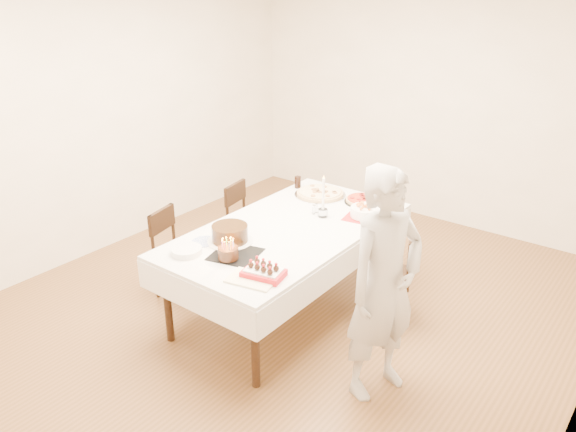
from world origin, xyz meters
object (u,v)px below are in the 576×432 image
Objects in this scene: chair_left_dessert at (180,253)px; cola_glass at (298,182)px; taper_candle at (323,196)px; layer_cake at (230,234)px; pasta_bowl at (365,212)px; chair_left_savory at (250,223)px; pizza_white at (320,193)px; person at (384,285)px; birthday_cake at (228,249)px; dining_table at (288,268)px; pizza_pepperoni at (363,200)px; strawberry_box at (264,272)px; chair_right_savory at (387,276)px.

chair_left_dessert is 6.88× the size of cola_glass.
layer_cake is (-0.29, -0.84, -0.12)m from taper_candle.
pasta_bowl reaches higher than chair_left_dessert.
chair_left_dessert is (-0.06, -0.87, 0.00)m from chair_left_savory.
chair_left_savory is 0.79m from pizza_white.
birthday_cake is at bearing 122.14° from person.
layer_cake is (-0.19, -0.48, 0.44)m from dining_table.
person is 4.91× the size of pizza_pepperoni.
birthday_cake is at bearing 148.19° from chair_left_dessert.
pizza_white is (0.69, 1.14, 0.38)m from chair_left_dessert.
chair_left_dessert is 1.66× the size of pizza_white.
strawberry_box is at bearing -76.69° from taper_candle.
person is at bearing 13.79° from birthday_cake.
chair_left_dessert is at bearing -131.68° from pizza_pepperoni.
person is 1.56m from pizza_pepperoni.
pizza_pepperoni is (-0.91, 1.27, -0.03)m from person.
pasta_bowl is at bearing -155.68° from chair_left_dessert.
cola_glass is (-0.58, 0.43, -0.13)m from taper_candle.
layer_cake reaches higher than pizza_pepperoni.
pizza_white is at bearing -167.54° from pizza_pepperoni.
pizza_pepperoni is (-0.54, 0.48, 0.38)m from chair_right_savory.
cola_glass is at bearing 103.00° from layer_cake.
birthday_cake reaches higher than pizza_pepperoni.
chair_right_savory is at bearing 26.22° from dining_table.
chair_left_dessert is 2.23× the size of layer_cake.
taper_candle is 1.14m from strawberry_box.
taper_candle is at bearing -143.65° from pasta_bowl.
taper_candle is 0.89m from layer_cake.
person reaches higher than birthday_cake.
chair_right_savory is at bearing -30.89° from pasta_bowl.
pasta_bowl is 0.90m from cola_glass.
person is 4.34× the size of taper_candle.
chair_left_savory is 2.18m from person.
pasta_bowl is at bearing 36.35° from taper_candle.
pizza_white is at bearing -165.65° from chair_left_savory.
pizza_white is at bearing 110.52° from strawberry_box.
pizza_pepperoni is 2.86× the size of cola_glass.
dining_table is 1.26m from person.
person reaches higher than pizza_pepperoni.
dining_table is 8.44× the size of pasta_bowl.
chair_left_savory is 1.08m from taper_candle.
person is 2.01m from cola_glass.
chair_right_savory is 1.57m from chair_left_savory.
cola_glass reaches higher than chair_right_savory.
strawberry_box is (0.16, -1.58, 0.01)m from pizza_pepperoni.
chair_right_savory is at bearing 43.40° from person.
pizza_white is 0.41m from pizza_pepperoni.
pizza_pepperoni reaches higher than chair_left_savory.
layer_cake is at bearing -112.12° from dining_table.
birthday_cake is (-1.11, -0.27, 0.03)m from person.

